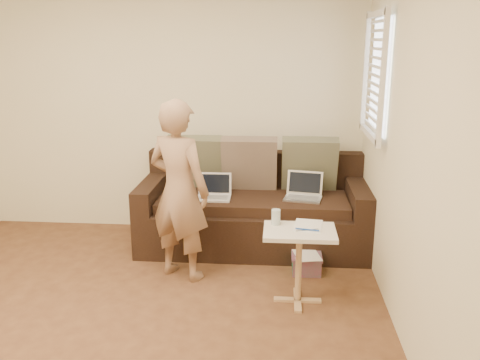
{
  "coord_description": "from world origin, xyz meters",
  "views": [
    {
      "loc": [
        1.15,
        -2.99,
        2.01
      ],
      "look_at": [
        0.8,
        1.4,
        0.78
      ],
      "focal_mm": 38.18,
      "sensor_mm": 36.0,
      "label": 1
    }
  ],
  "objects_px": {
    "sofa": "(253,205)",
    "striped_box": "(306,263)",
    "laptop_silver": "(303,199)",
    "person": "(179,191)",
    "side_table": "(298,266)",
    "laptop_white": "(214,199)",
    "drinking_glass": "(276,217)"
  },
  "relations": [
    {
      "from": "laptop_white",
      "to": "side_table",
      "type": "xyz_separation_m",
      "value": [
        0.79,
        -0.97,
        -0.22
      ]
    },
    {
      "from": "person",
      "to": "laptop_white",
      "type": "bearing_deg",
      "value": -85.98
    },
    {
      "from": "person",
      "to": "sofa",
      "type": "bearing_deg",
      "value": -104.85
    },
    {
      "from": "side_table",
      "to": "sofa",
      "type": "bearing_deg",
      "value": 110.36
    },
    {
      "from": "laptop_white",
      "to": "person",
      "type": "xyz_separation_m",
      "value": [
        -0.21,
        -0.58,
        0.25
      ]
    },
    {
      "from": "person",
      "to": "side_table",
      "type": "relative_size",
      "value": 2.57
    },
    {
      "from": "sofa",
      "to": "laptop_white",
      "type": "bearing_deg",
      "value": -159.26
    },
    {
      "from": "person",
      "to": "side_table",
      "type": "distance_m",
      "value": 1.17
    },
    {
      "from": "laptop_silver",
      "to": "laptop_white",
      "type": "xyz_separation_m",
      "value": [
        -0.85,
        -0.06,
        0.0
      ]
    },
    {
      "from": "laptop_silver",
      "to": "side_table",
      "type": "relative_size",
      "value": 0.57
    },
    {
      "from": "laptop_white",
      "to": "striped_box",
      "type": "xyz_separation_m",
      "value": [
        0.88,
        -0.43,
        -0.44
      ]
    },
    {
      "from": "sofa",
      "to": "laptop_white",
      "type": "height_order",
      "value": "sofa"
    },
    {
      "from": "laptop_white",
      "to": "striped_box",
      "type": "relative_size",
      "value": 1.19
    },
    {
      "from": "sofa",
      "to": "side_table",
      "type": "relative_size",
      "value": 3.65
    },
    {
      "from": "laptop_silver",
      "to": "side_table",
      "type": "xyz_separation_m",
      "value": [
        -0.07,
        -1.03,
        -0.22
      ]
    },
    {
      "from": "laptop_white",
      "to": "side_table",
      "type": "height_order",
      "value": "laptop_white"
    },
    {
      "from": "laptop_silver",
      "to": "side_table",
      "type": "bearing_deg",
      "value": -82.87
    },
    {
      "from": "side_table",
      "to": "drinking_glass",
      "type": "distance_m",
      "value": 0.42
    },
    {
      "from": "laptop_silver",
      "to": "striped_box",
      "type": "xyz_separation_m",
      "value": [
        0.03,
        -0.49,
        -0.44
      ]
    },
    {
      "from": "laptop_silver",
      "to": "side_table",
      "type": "height_order",
      "value": "laptop_silver"
    },
    {
      "from": "sofa",
      "to": "person",
      "type": "bearing_deg",
      "value": -128.89
    },
    {
      "from": "sofa",
      "to": "striped_box",
      "type": "relative_size",
      "value": 8.22
    },
    {
      "from": "sofa",
      "to": "side_table",
      "type": "distance_m",
      "value": 1.19
    },
    {
      "from": "laptop_white",
      "to": "striped_box",
      "type": "bearing_deg",
      "value": -27.24
    },
    {
      "from": "sofa",
      "to": "side_table",
      "type": "xyz_separation_m",
      "value": [
        0.41,
        -1.11,
        -0.12
      ]
    },
    {
      "from": "sofa",
      "to": "side_table",
      "type": "height_order",
      "value": "sofa"
    },
    {
      "from": "side_table",
      "to": "drinking_glass",
      "type": "relative_size",
      "value": 5.03
    },
    {
      "from": "drinking_glass",
      "to": "striped_box",
      "type": "distance_m",
      "value": 0.77
    },
    {
      "from": "laptop_silver",
      "to": "striped_box",
      "type": "bearing_deg",
      "value": -76.07
    },
    {
      "from": "drinking_glass",
      "to": "striped_box",
      "type": "bearing_deg",
      "value": 57.46
    },
    {
      "from": "sofa",
      "to": "laptop_silver",
      "type": "height_order",
      "value": "sofa"
    },
    {
      "from": "laptop_silver",
      "to": "person",
      "type": "bearing_deg",
      "value": -138.0
    }
  ]
}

